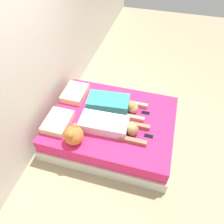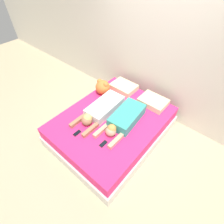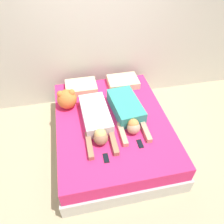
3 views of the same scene
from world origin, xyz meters
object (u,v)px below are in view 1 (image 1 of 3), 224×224
at_px(person_left, 111,125).
at_px(person_right, 113,104).
at_px(bed, 112,127).
at_px(cell_phone_left, 149,136).
at_px(pillow_head_right, 75,93).
at_px(cell_phone_right, 146,113).
at_px(plush_toy, 74,135).
at_px(pillow_head_left, 58,122).

relative_size(person_left, person_right, 1.07).
xyz_separation_m(bed, cell_phone_left, (-0.22, -0.66, 0.26)).
distance_m(pillow_head_right, cell_phone_right, 1.36).
height_order(pillow_head_right, plush_toy, plush_toy).
distance_m(pillow_head_right, person_right, 0.79).
relative_size(bed, person_left, 1.92).
bearing_deg(person_right, plush_toy, 156.07).
bearing_deg(bed, person_right, 10.67).
distance_m(pillow_head_left, person_right, 0.99).
bearing_deg(pillow_head_right, person_left, -124.90).
bearing_deg(plush_toy, cell_phone_left, -69.61).
relative_size(cell_phone_left, cell_phone_right, 1.00).
bearing_deg(pillow_head_right, pillow_head_left, 180.00).
relative_size(person_left, cell_phone_left, 7.83).
bearing_deg(plush_toy, pillow_head_right, 21.88).
bearing_deg(cell_phone_left, person_right, 57.30).
relative_size(pillow_head_left, cell_phone_left, 3.65).
xyz_separation_m(bed, plush_toy, (-0.62, 0.43, 0.42)).
bearing_deg(person_left, plush_toy, 129.51).
relative_size(person_left, cell_phone_right, 7.83).
xyz_separation_m(bed, cell_phone_right, (0.27, -0.53, 0.26)).
height_order(person_right, plush_toy, plush_toy).
height_order(pillow_head_left, cell_phone_right, pillow_head_left).
bearing_deg(plush_toy, bed, -34.52).
distance_m(bed, pillow_head_left, 0.96).
distance_m(pillow_head_left, cell_phone_right, 1.50).
distance_m(pillow_head_right, person_left, 1.06).
height_order(pillow_head_left, plush_toy, plush_toy).
bearing_deg(cell_phone_left, bed, 72.01).
bearing_deg(person_right, bed, -169.33).
xyz_separation_m(pillow_head_left, person_right, (0.61, -0.78, 0.04)).
xyz_separation_m(pillow_head_right, person_left, (-0.61, -0.87, 0.03)).
bearing_deg(person_right, pillow_head_left, 128.01).
bearing_deg(person_left, person_right, 10.36).
bearing_deg(pillow_head_left, cell_phone_left, -84.08).
xyz_separation_m(bed, person_left, (-0.23, -0.04, 0.34)).
distance_m(bed, pillow_head_right, 0.96).
distance_m(pillow_head_left, cell_phone_left, 1.50).
bearing_deg(pillow_head_right, bed, -114.15).
height_order(pillow_head_left, pillow_head_right, same).
bearing_deg(pillow_head_left, person_right, -51.99).
bearing_deg(cell_phone_right, person_left, 135.90).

